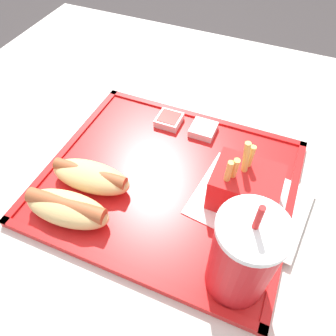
{
  "coord_description": "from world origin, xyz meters",
  "views": [
    {
      "loc": [
        -0.17,
        0.34,
        1.16
      ],
      "look_at": [
        -0.04,
        0.03,
        0.76
      ],
      "focal_mm": 35.0,
      "sensor_mm": 36.0,
      "label": 1
    }
  ],
  "objects_px": {
    "soda_cup": "(243,257)",
    "fries_carton": "(245,187)",
    "hot_dog_far": "(67,208)",
    "hot_dog_near": "(91,176)",
    "sauce_cup_mayo": "(203,129)",
    "sauce_cup_ketchup": "(169,120)"
  },
  "relations": [
    {
      "from": "sauce_cup_mayo",
      "to": "hot_dog_near",
      "type": "bearing_deg",
      "value": 55.76
    },
    {
      "from": "sauce_cup_ketchup",
      "to": "fries_carton",
      "type": "bearing_deg",
      "value": 145.0
    },
    {
      "from": "hot_dog_far",
      "to": "hot_dog_near",
      "type": "height_order",
      "value": "hot_dog_far"
    },
    {
      "from": "fries_carton",
      "to": "sauce_cup_mayo",
      "type": "distance_m",
      "value": 0.16
    },
    {
      "from": "sauce_cup_ketchup",
      "to": "sauce_cup_mayo",
      "type": "bearing_deg",
      "value": -179.62
    },
    {
      "from": "soda_cup",
      "to": "fries_carton",
      "type": "relative_size",
      "value": 1.49
    },
    {
      "from": "hot_dog_near",
      "to": "sauce_cup_mayo",
      "type": "relative_size",
      "value": 2.98
    },
    {
      "from": "hot_dog_near",
      "to": "sauce_cup_ketchup",
      "type": "distance_m",
      "value": 0.2
    },
    {
      "from": "soda_cup",
      "to": "sauce_cup_ketchup",
      "type": "bearing_deg",
      "value": -51.65
    },
    {
      "from": "sauce_cup_mayo",
      "to": "sauce_cup_ketchup",
      "type": "relative_size",
      "value": 1.0
    },
    {
      "from": "hot_dog_near",
      "to": "sauce_cup_mayo",
      "type": "height_order",
      "value": "hot_dog_near"
    },
    {
      "from": "soda_cup",
      "to": "sauce_cup_ketchup",
      "type": "xyz_separation_m",
      "value": [
        0.2,
        -0.25,
        -0.06
      ]
    },
    {
      "from": "soda_cup",
      "to": "fries_carton",
      "type": "distance_m",
      "value": 0.14
    },
    {
      "from": "fries_carton",
      "to": "sauce_cup_mayo",
      "type": "height_order",
      "value": "fries_carton"
    },
    {
      "from": "soda_cup",
      "to": "fries_carton",
      "type": "xyz_separation_m",
      "value": [
        0.02,
        -0.13,
        -0.04
      ]
    },
    {
      "from": "hot_dog_far",
      "to": "sauce_cup_mayo",
      "type": "bearing_deg",
      "value": -116.71
    },
    {
      "from": "soda_cup",
      "to": "fries_carton",
      "type": "height_order",
      "value": "soda_cup"
    },
    {
      "from": "hot_dog_near",
      "to": "sauce_cup_mayo",
      "type": "bearing_deg",
      "value": -124.24
    },
    {
      "from": "hot_dog_far",
      "to": "sauce_cup_ketchup",
      "type": "height_order",
      "value": "hot_dog_far"
    },
    {
      "from": "soda_cup",
      "to": "hot_dog_near",
      "type": "relative_size",
      "value": 1.28
    },
    {
      "from": "hot_dog_far",
      "to": "fries_carton",
      "type": "relative_size",
      "value": 1.18
    },
    {
      "from": "hot_dog_near",
      "to": "sauce_cup_ketchup",
      "type": "height_order",
      "value": "hot_dog_near"
    }
  ]
}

